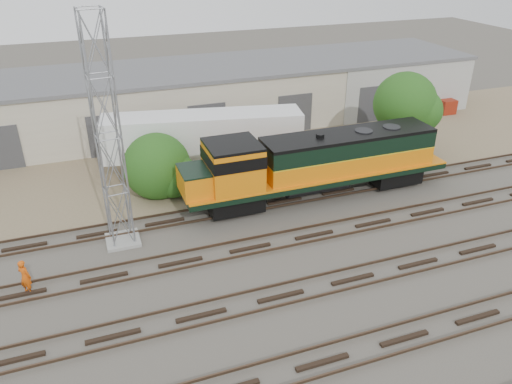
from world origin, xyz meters
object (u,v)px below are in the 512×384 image
object	(u,v)px
locomotive	(314,163)
semi_trailer	(208,135)
worker	(25,277)
signal_tower	(108,141)

from	to	relation	value
locomotive	semi_trailer	world-z (taller)	locomotive
worker	semi_trailer	distance (m)	16.51
semi_trailer	worker	bearing A→B (deg)	-127.35
signal_tower	worker	size ratio (longest dim) A/B	6.79
locomotive	worker	distance (m)	18.24
worker	locomotive	bearing A→B (deg)	-124.58
locomotive	semi_trailer	size ratio (longest dim) A/B	1.25
locomotive	worker	size ratio (longest dim) A/B	9.67
locomotive	signal_tower	size ratio (longest dim) A/B	1.42
worker	signal_tower	bearing A→B (deg)	-106.51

